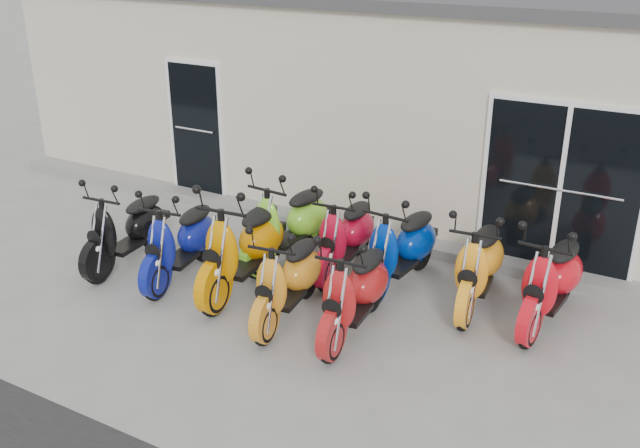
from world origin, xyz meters
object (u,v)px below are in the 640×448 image
Objects in this scene: scooter_front_black at (125,219)px; scooter_front_orange_b at (288,269)px; scooter_back_blue at (401,237)px; scooter_front_orange_a at (243,234)px; scooter_back_yellow at (480,254)px; scooter_back_green at (288,212)px; scooter_back_red at (346,226)px; scooter_back_extra at (553,269)px; scooter_front_red at (355,281)px; scooter_front_blue at (180,231)px.

scooter_front_black reaches higher than scooter_front_orange_b.
scooter_front_orange_b is at bearing -115.17° from scooter_back_blue.
scooter_back_blue reaches higher than scooter_front_orange_b.
scooter_back_yellow is at bearing 16.27° from scooter_front_orange_a.
scooter_front_orange_a reaches higher than scooter_back_green.
scooter_front_orange_b is 1.42m from scooter_back_red.
scooter_front_red is at bearing -139.50° from scooter_back_extra.
scooter_back_extra reaches higher than scooter_front_red.
scooter_back_yellow is 0.85m from scooter_back_extra.
scooter_back_blue reaches higher than scooter_back_red.
scooter_front_red is at bearing -6.69° from scooter_front_black.
scooter_back_red is (1.75, 1.22, -0.01)m from scooter_front_blue.
scooter_back_blue is (0.80, 1.38, 0.04)m from scooter_front_orange_b.
scooter_front_red is 0.97× the size of scooter_back_blue.
scooter_front_black is at bearing -159.72° from scooter_back_red.
scooter_back_extra reaches higher than scooter_front_black.
scooter_back_red is at bearing 45.89° from scooter_front_orange_a.
scooter_front_blue is 3.75m from scooter_back_yellow.
scooter_back_blue is at bearing 53.00° from scooter_front_orange_b.
scooter_back_yellow is at bearing 5.69° from scooter_back_blue.
scooter_front_orange_a is 1.11× the size of scooter_back_blue.
scooter_back_green is 1.05× the size of scooter_back_yellow.
scooter_back_yellow is at bearing 30.89° from scooter_front_orange_b.
scooter_back_blue is at bearing 174.93° from scooter_back_yellow.
scooter_back_blue is 1.85m from scooter_back_extra.
scooter_back_yellow is (4.45, 1.23, 0.02)m from scooter_front_black.
scooter_front_black is 3.66m from scooter_back_blue.
scooter_front_orange_a is at bearing 166.50° from scooter_front_red.
scooter_front_red is 1.31m from scooter_back_blue.
scooter_back_blue is (3.45, 1.22, 0.03)m from scooter_front_black.
scooter_back_green reaches higher than scooter_front_red.
scooter_back_blue reaches higher than scooter_back_yellow.
scooter_back_blue is at bearing 6.58° from scooter_back_green.
scooter_back_blue is (0.80, -0.04, 0.03)m from scooter_back_red.
scooter_back_green is at bearing 42.67° from scooter_front_blue.
scooter_front_red is at bearing -14.34° from scooter_front_orange_a.
scooter_back_red is (-0.82, 1.35, -0.01)m from scooter_front_red.
scooter_back_extra is (3.49, 0.03, -0.02)m from scooter_back_green.
scooter_front_black is 0.90m from scooter_front_blue.
scooter_back_green reaches higher than scooter_front_blue.
scooter_back_green is (1.81, 1.18, 0.05)m from scooter_front_black.
scooter_back_extra is (5.30, 1.22, 0.03)m from scooter_front_black.
scooter_back_extra is (1.85, 0.00, 0.00)m from scooter_back_blue.
scooter_front_black is at bearing -155.59° from scooter_back_blue.
scooter_back_extra reaches higher than scooter_front_blue.
scooter_back_yellow reaches higher than scooter_front_blue.
scooter_back_extra is at bearing 7.77° from scooter_front_black.
scooter_back_blue is (2.55, 1.18, 0.02)m from scooter_front_blue.
scooter_back_red is at bearing 10.22° from scooter_back_green.
scooter_front_blue is 0.94× the size of scooter_back_green.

